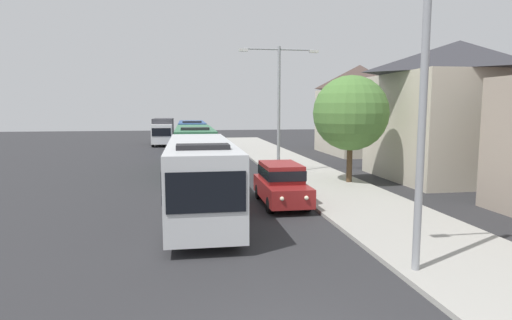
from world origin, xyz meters
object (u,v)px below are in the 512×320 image
object	(u,v)px
bus_second_in_line	(194,147)
bus_lead	(200,175)
box_truck_oncoming	(163,131)
bus_middle	(192,135)
streetlamp_mid	(279,97)
roadside_tree	(351,113)
streetlamp_near	(425,62)
white_suv	(281,182)

from	to	relation	value
bus_second_in_line	bus_lead	bearing A→B (deg)	-90.00
box_truck_oncoming	bus_second_in_line	bearing A→B (deg)	-81.58
bus_middle	bus_second_in_line	bearing A→B (deg)	-90.00
bus_middle	streetlamp_mid	bearing A→B (deg)	-71.47
roadside_tree	streetlamp_near	bearing A→B (deg)	-104.13
bus_second_in_line	roadside_tree	xyz separation A→B (m)	(8.74, -6.85, 2.42)
bus_second_in_line	box_truck_oncoming	world-z (taller)	bus_second_in_line
bus_lead	bus_middle	size ratio (longest dim) A/B	1.00
bus_lead	roadside_tree	world-z (taller)	roadside_tree
box_truck_oncoming	streetlamp_mid	world-z (taller)	streetlamp_mid
bus_middle	roadside_tree	xyz separation A→B (m)	(8.74, -20.05, 2.42)
box_truck_oncoming	streetlamp_mid	distance (m)	26.88
box_truck_oncoming	streetlamp_near	xyz separation A→B (m)	(8.70, -42.42, 3.85)
bus_middle	white_suv	distance (m)	24.85
bus_lead	streetlamp_near	size ratio (longest dim) A/B	1.18
bus_middle	streetlamp_mid	world-z (taller)	streetlamp_mid
streetlamp_near	roadside_tree	xyz separation A→B (m)	(3.34, 13.27, -1.44)
bus_middle	roadside_tree	bearing A→B (deg)	-66.45
streetlamp_near	bus_middle	bearing A→B (deg)	99.20
bus_middle	box_truck_oncoming	xyz separation A→B (m)	(-3.30, 9.10, 0.01)
bus_lead	streetlamp_near	world-z (taller)	streetlamp_near
bus_middle	streetlamp_near	world-z (taller)	streetlamp_near
bus_lead	box_truck_oncoming	xyz separation A→B (m)	(-3.30, 35.14, 0.01)
streetlamp_mid	roadside_tree	xyz separation A→B (m)	(3.34, -3.95, -0.99)
box_truck_oncoming	streetlamp_mid	xyz separation A→B (m)	(8.70, -25.20, 3.40)
roadside_tree	bus_second_in_line	bearing A→B (deg)	141.90
bus_middle	roadside_tree	distance (m)	22.01
bus_second_in_line	roadside_tree	size ratio (longest dim) A/B	1.83
white_suv	streetlamp_near	bearing A→B (deg)	-79.01
bus_second_in_line	roadside_tree	world-z (taller)	roadside_tree
bus_second_in_line	streetlamp_mid	xyz separation A→B (m)	(5.40, -2.91, 3.42)
bus_lead	streetlamp_near	bearing A→B (deg)	-53.43
streetlamp_near	roadside_tree	size ratio (longest dim) A/B	1.47
bus_second_in_line	streetlamp_mid	world-z (taller)	streetlamp_mid
bus_second_in_line	streetlamp_mid	size ratio (longest dim) A/B	1.37
streetlamp_mid	white_suv	bearing A→B (deg)	-101.36
bus_middle	roadside_tree	world-z (taller)	roadside_tree
white_suv	streetlamp_mid	distance (m)	9.54
bus_second_in_line	white_suv	distance (m)	11.97
streetlamp_mid	streetlamp_near	bearing A→B (deg)	-90.00
box_truck_oncoming	roadside_tree	xyz separation A→B (m)	(12.04, -29.15, 2.41)
white_suv	streetlamp_mid	world-z (taller)	streetlamp_mid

